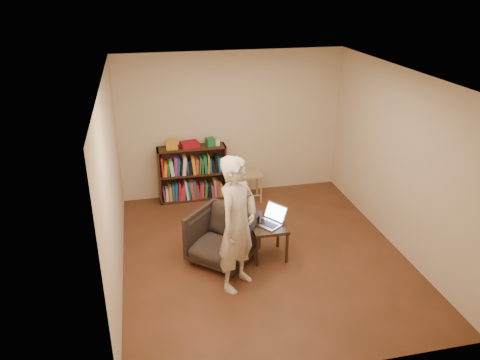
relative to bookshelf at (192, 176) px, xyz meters
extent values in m
plane|color=#412C15|center=(0.76, -2.09, -0.44)|extent=(4.50, 4.50, 0.00)
plane|color=silver|center=(0.76, -2.09, 2.16)|extent=(4.50, 4.50, 0.00)
plane|color=beige|center=(0.76, 0.16, 0.86)|extent=(4.00, 0.00, 4.00)
plane|color=beige|center=(-1.24, -2.09, 0.86)|extent=(0.00, 4.50, 4.50)
plane|color=beige|center=(2.76, -2.09, 0.86)|extent=(0.00, 4.50, 4.50)
cube|color=black|center=(-0.59, -0.01, 0.06)|extent=(0.03, 0.30, 1.00)
cube|color=black|center=(0.59, -0.01, 0.06)|extent=(0.03, 0.30, 1.00)
cube|color=black|center=(0.00, 0.13, 0.06)|extent=(1.20, 0.02, 1.00)
cube|color=black|center=(0.00, -0.01, -0.42)|extent=(1.20, 0.30, 0.03)
cube|color=black|center=(0.00, -0.01, 0.06)|extent=(1.14, 0.30, 0.03)
cube|color=black|center=(0.00, -0.01, 0.55)|extent=(1.20, 0.30, 0.03)
cube|color=orange|center=(-0.34, -0.04, 0.64)|extent=(0.20, 0.15, 0.16)
cube|color=maroon|center=(-0.03, -0.03, 0.61)|extent=(0.34, 0.28, 0.10)
cube|color=#1B6837|center=(0.34, -0.03, 0.63)|extent=(0.18, 0.18, 0.14)
cube|color=white|center=(0.45, 0.00, 0.60)|extent=(0.13, 0.13, 0.09)
cube|color=#A68251|center=(1.02, -0.28, 0.06)|extent=(0.36, 0.36, 0.04)
cylinder|color=#A68251|center=(0.88, -0.43, -0.20)|extent=(0.03, 0.03, 0.48)
cylinder|color=#A68251|center=(1.16, -0.43, -0.20)|extent=(0.03, 0.03, 0.48)
cylinder|color=#A68251|center=(0.88, -0.14, -0.20)|extent=(0.03, 0.03, 0.48)
cylinder|color=#A68251|center=(1.16, -0.14, -0.20)|extent=(0.03, 0.03, 0.48)
imported|color=#2C221D|center=(0.15, -2.10, -0.06)|extent=(1.15, 1.15, 0.75)
cube|color=black|center=(0.82, -2.14, 0.04)|extent=(0.49, 0.49, 0.04)
cylinder|color=black|center=(0.61, -2.35, -0.21)|extent=(0.04, 0.04, 0.46)
cylinder|color=black|center=(1.03, -2.35, -0.21)|extent=(0.04, 0.04, 0.46)
cylinder|color=black|center=(0.61, -1.93, -0.21)|extent=(0.04, 0.04, 0.46)
cylinder|color=black|center=(1.03, -1.93, -0.21)|extent=(0.04, 0.04, 0.46)
cube|color=#B0B0B4|center=(0.81, -2.12, 0.07)|extent=(0.41, 0.44, 0.02)
cube|color=black|center=(0.81, -2.12, 0.09)|extent=(0.29, 0.33, 0.00)
cube|color=#B0B0B4|center=(0.96, -2.01, 0.20)|extent=(0.31, 0.36, 0.23)
cube|color=#A7BCEA|center=(0.96, -2.01, 0.20)|extent=(0.26, 0.31, 0.19)
imported|color=beige|center=(0.24, -2.72, 0.47)|extent=(0.77, 0.77, 1.81)
camera|label=1|loc=(-0.82, -7.71, 3.32)|focal=35.00mm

